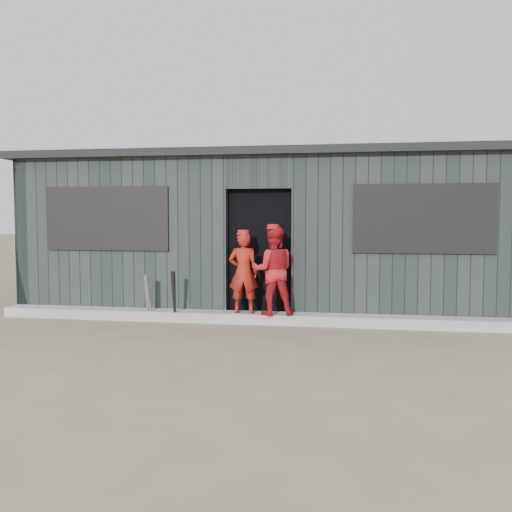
% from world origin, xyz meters
% --- Properties ---
extents(ground, '(80.00, 80.00, 0.00)m').
position_xyz_m(ground, '(0.00, 0.00, 0.00)').
color(ground, '#70624D').
rests_on(ground, ground).
extents(curb, '(8.00, 0.36, 0.15)m').
position_xyz_m(curb, '(0.00, 1.82, 0.07)').
color(curb, gray).
rests_on(curb, ground).
extents(bat_left, '(0.11, 0.24, 0.72)m').
position_xyz_m(bat_left, '(-1.62, 1.68, 0.36)').
color(bat_left, gray).
rests_on(bat_left, ground).
extents(bat_mid, '(0.09, 0.20, 0.70)m').
position_xyz_m(bat_mid, '(-1.66, 1.70, 0.35)').
color(bat_mid, gray).
rests_on(bat_mid, ground).
extents(bat_right, '(0.09, 0.21, 0.78)m').
position_xyz_m(bat_right, '(-1.21, 1.62, 0.39)').
color(bat_right, black).
rests_on(bat_right, ground).
extents(player_red_left, '(0.46, 0.32, 1.21)m').
position_xyz_m(player_red_left, '(-0.19, 1.78, 0.76)').
color(player_red_left, maroon).
rests_on(player_red_left, curb).
extents(player_red_right, '(0.71, 0.60, 1.30)m').
position_xyz_m(player_red_right, '(0.26, 1.72, 0.80)').
color(player_red_right, red).
rests_on(player_red_right, curb).
extents(player_grey_back, '(0.63, 0.54, 1.09)m').
position_xyz_m(player_grey_back, '(0.52, 2.48, 0.55)').
color(player_grey_back, '#B2B2B2').
rests_on(player_grey_back, ground).
extents(dugout, '(8.30, 3.30, 2.62)m').
position_xyz_m(dugout, '(-0.00, 3.50, 1.29)').
color(dugout, black).
rests_on(dugout, ground).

